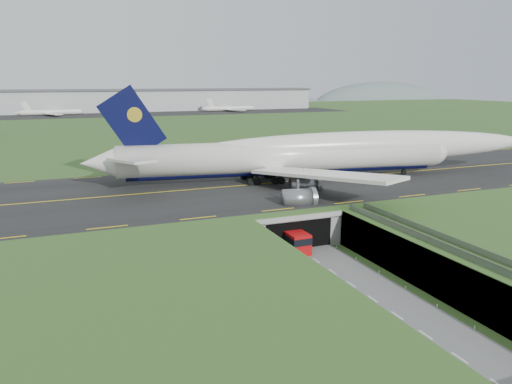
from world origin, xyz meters
name	(u,v)px	position (x,y,z in m)	size (l,w,h in m)	color
ground	(322,266)	(0.00, 0.00, 0.00)	(900.00, 900.00, 0.00)	#315823
airfield_deck	(323,247)	(0.00, 0.00, 3.00)	(800.00, 800.00, 6.00)	gray
trench_road	(349,284)	(0.00, -7.50, 0.10)	(12.00, 75.00, 0.20)	slate
taxiway	(245,185)	(0.00, 33.00, 6.09)	(800.00, 44.00, 0.18)	black
tunnel_portal	(277,218)	(0.00, 16.71, 3.33)	(17.00, 22.30, 6.00)	gray
guideway	(479,266)	(11.00, -19.11, 5.32)	(3.00, 53.00, 7.05)	#A8A8A3
jumbo_jet	(318,154)	(17.52, 33.65, 11.78)	(102.66, 64.04, 21.41)	silver
shuttle_tram	(291,239)	(-1.18, 8.46, 1.90)	(3.40, 8.64, 3.49)	#B40C0D
cargo_terminal	(108,100)	(-0.17, 299.41, 13.96)	(320.00, 67.00, 15.60)	#B2B2B2
distant_hills	(163,113)	(64.38, 430.00, -4.00)	(700.00, 91.00, 60.00)	slate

